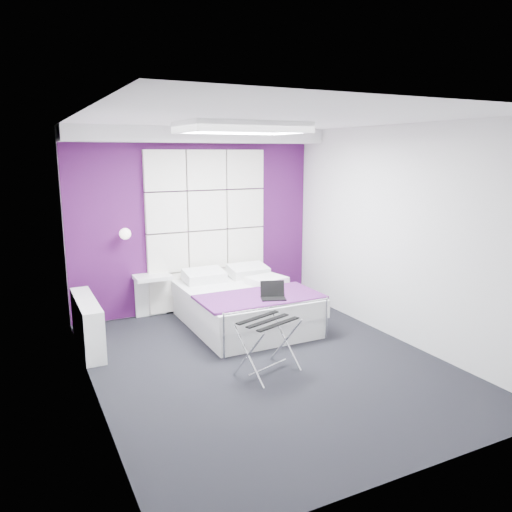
{
  "coord_description": "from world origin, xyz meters",
  "views": [
    {
      "loc": [
        -2.38,
        -4.57,
        2.27
      ],
      "look_at": [
        0.05,
        0.35,
        1.13
      ],
      "focal_mm": 35.0,
      "sensor_mm": 36.0,
      "label": 1
    }
  ],
  "objects_px": {
    "radiator": "(87,324)",
    "luggage_rack": "(268,347)",
    "wall_lamp": "(124,233)",
    "laptop": "(272,294)",
    "nightstand": "(152,277)",
    "bed": "(244,305)"
  },
  "relations": [
    {
      "from": "wall_lamp",
      "to": "bed",
      "type": "distance_m",
      "value": 1.86
    },
    {
      "from": "bed",
      "to": "luggage_rack",
      "type": "xyz_separation_m",
      "value": [
        -0.42,
        -1.47,
        0.02
      ]
    },
    {
      "from": "nightstand",
      "to": "radiator",
      "type": "bearing_deg",
      "value": -143.55
    },
    {
      "from": "bed",
      "to": "nightstand",
      "type": "xyz_separation_m",
      "value": [
        -1.02,
        0.8,
        0.32
      ]
    },
    {
      "from": "wall_lamp",
      "to": "laptop",
      "type": "relative_size",
      "value": 0.51
    },
    {
      "from": "radiator",
      "to": "laptop",
      "type": "bearing_deg",
      "value": -18.13
    },
    {
      "from": "radiator",
      "to": "luggage_rack",
      "type": "xyz_separation_m",
      "value": [
        1.58,
        -1.55,
        -0.01
      ]
    },
    {
      "from": "bed",
      "to": "laptop",
      "type": "xyz_separation_m",
      "value": [
        0.09,
        -0.6,
        0.3
      ]
    },
    {
      "from": "luggage_rack",
      "to": "wall_lamp",
      "type": "bearing_deg",
      "value": 93.04
    },
    {
      "from": "wall_lamp",
      "to": "nightstand",
      "type": "xyz_separation_m",
      "value": [
        0.33,
        -0.04,
        -0.63
      ]
    },
    {
      "from": "nightstand",
      "to": "laptop",
      "type": "distance_m",
      "value": 1.79
    },
    {
      "from": "luggage_rack",
      "to": "nightstand",
      "type": "bearing_deg",
      "value": 85.83
    },
    {
      "from": "nightstand",
      "to": "laptop",
      "type": "bearing_deg",
      "value": -51.57
    },
    {
      "from": "radiator",
      "to": "bed",
      "type": "relative_size",
      "value": 0.65
    },
    {
      "from": "wall_lamp",
      "to": "radiator",
      "type": "bearing_deg",
      "value": -130.1
    },
    {
      "from": "wall_lamp",
      "to": "laptop",
      "type": "bearing_deg",
      "value": -44.9
    },
    {
      "from": "wall_lamp",
      "to": "bed",
      "type": "xyz_separation_m",
      "value": [
        1.36,
        -0.84,
        -0.95
      ]
    },
    {
      "from": "wall_lamp",
      "to": "radiator",
      "type": "relative_size",
      "value": 0.12
    },
    {
      "from": "nightstand",
      "to": "laptop",
      "type": "height_order",
      "value": "laptop"
    },
    {
      "from": "luggage_rack",
      "to": "laptop",
      "type": "relative_size",
      "value": 1.99
    },
    {
      "from": "bed",
      "to": "luggage_rack",
      "type": "distance_m",
      "value": 1.52
    },
    {
      "from": "wall_lamp",
      "to": "nightstand",
      "type": "distance_m",
      "value": 0.71
    }
  ]
}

